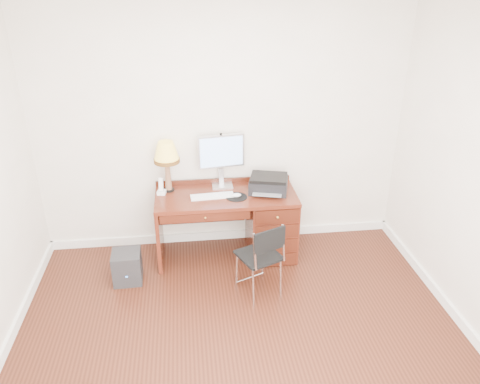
{
  "coord_description": "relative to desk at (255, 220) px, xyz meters",
  "views": [
    {
      "loc": [
        -0.39,
        -3.06,
        2.94
      ],
      "look_at": [
        0.13,
        1.2,
        0.87
      ],
      "focal_mm": 35.0,
      "sensor_mm": 36.0,
      "label": 1
    }
  ],
  "objects": [
    {
      "name": "ground",
      "position": [
        -0.32,
        -1.4,
        -0.41
      ],
      "size": [
        4.0,
        4.0,
        0.0
      ],
      "primitive_type": "plane",
      "color": "black",
      "rests_on": "ground"
    },
    {
      "name": "equipment_box",
      "position": [
        -1.38,
        -0.37,
        -0.25
      ],
      "size": [
        0.29,
        0.29,
        0.33
      ],
      "primitive_type": "cube",
      "rotation": [
        0.0,
        0.0,
        0.03
      ],
      "color": "black",
      "rests_on": "ground"
    },
    {
      "name": "room_shell",
      "position": [
        -0.32,
        -0.77,
        -0.36
      ],
      "size": [
        4.0,
        4.0,
        4.0
      ],
      "color": "white",
      "rests_on": "ground"
    },
    {
      "name": "monitor",
      "position": [
        -0.34,
        0.23,
        0.7
      ],
      "size": [
        0.51,
        0.2,
        0.58
      ],
      "rotation": [
        0.0,
        0.0,
        0.16
      ],
      "color": "silver",
      "rests_on": "desk"
    },
    {
      "name": "keyboard",
      "position": [
        -0.47,
        -0.05,
        0.35
      ],
      "size": [
        0.46,
        0.16,
        0.02
      ],
      "primitive_type": "cube",
      "rotation": [
        0.0,
        0.0,
        0.07
      ],
      "color": "white",
      "rests_on": "desk"
    },
    {
      "name": "leg_lamp",
      "position": [
        -0.93,
        0.17,
        0.75
      ],
      "size": [
        0.27,
        0.27,
        0.56
      ],
      "color": "black",
      "rests_on": "desk"
    },
    {
      "name": "mouse_pad",
      "position": [
        -0.22,
        -0.09,
        0.35
      ],
      "size": [
        0.23,
        0.23,
        0.05
      ],
      "color": "black",
      "rests_on": "desk"
    },
    {
      "name": "phone",
      "position": [
        -1.0,
        0.09,
        0.39
      ],
      "size": [
        0.1,
        0.1,
        0.19
      ],
      "rotation": [
        0.0,
        0.0,
        -0.18
      ],
      "color": "white",
      "rests_on": "desk"
    },
    {
      "name": "printer",
      "position": [
        0.14,
        0.02,
        0.42
      ],
      "size": [
        0.47,
        0.4,
        0.18
      ],
      "rotation": [
        0.0,
        0.0,
        -0.26
      ],
      "color": "black",
      "rests_on": "desk"
    },
    {
      "name": "desk",
      "position": [
        0.0,
        0.0,
        0.0
      ],
      "size": [
        1.5,
        0.67,
        0.75
      ],
      "color": "#571F12",
      "rests_on": "ground"
    },
    {
      "name": "chair",
      "position": [
        -0.07,
        -0.76,
        0.06
      ],
      "size": [
        0.49,
        0.5,
        0.79
      ],
      "rotation": [
        0.0,
        0.0,
        0.41
      ],
      "color": "black",
      "rests_on": "ground"
    },
    {
      "name": "pen_cup",
      "position": [
        0.09,
        0.17,
        0.39
      ],
      "size": [
        0.08,
        0.08,
        0.1
      ],
      "primitive_type": "cylinder",
      "color": "black",
      "rests_on": "desk"
    }
  ]
}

